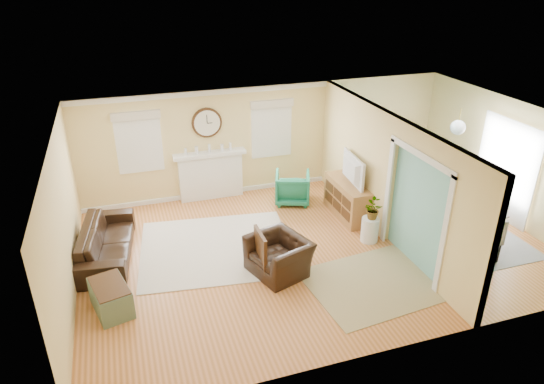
{
  "coord_description": "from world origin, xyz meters",
  "views": [
    {
      "loc": [
        -3.39,
        -7.65,
        5.19
      ],
      "look_at": [
        -0.8,
        0.3,
        1.2
      ],
      "focal_mm": 32.0,
      "sensor_mm": 36.0,
      "label": 1
    }
  ],
  "objects_px": {
    "green_chair": "(292,188)",
    "dining_table": "(451,217)",
    "credenza": "(347,199)",
    "sofa": "(107,242)",
    "eames_chair": "(279,256)"
  },
  "relations": [
    {
      "from": "sofa",
      "to": "green_chair",
      "type": "relative_size",
      "value": 2.76
    },
    {
      "from": "eames_chair",
      "to": "dining_table",
      "type": "xyz_separation_m",
      "value": [
        3.91,
        0.28,
        -0.0
      ]
    },
    {
      "from": "eames_chair",
      "to": "green_chair",
      "type": "bearing_deg",
      "value": 136.05
    },
    {
      "from": "eames_chair",
      "to": "dining_table",
      "type": "height_order",
      "value": "eames_chair"
    },
    {
      "from": "sofa",
      "to": "credenza",
      "type": "xyz_separation_m",
      "value": [
        5.14,
        0.1,
        0.07
      ]
    },
    {
      "from": "sofa",
      "to": "dining_table",
      "type": "xyz_separation_m",
      "value": [
        6.89,
        -1.25,
        0.01
      ]
    },
    {
      "from": "dining_table",
      "to": "sofa",
      "type": "bearing_deg",
      "value": 68.06
    },
    {
      "from": "green_chair",
      "to": "dining_table",
      "type": "height_order",
      "value": "green_chair"
    },
    {
      "from": "eames_chair",
      "to": "green_chair",
      "type": "height_order",
      "value": "green_chair"
    },
    {
      "from": "eames_chair",
      "to": "green_chair",
      "type": "relative_size",
      "value": 1.3
    },
    {
      "from": "sofa",
      "to": "eames_chair",
      "type": "height_order",
      "value": "eames_chair"
    },
    {
      "from": "dining_table",
      "to": "green_chair",
      "type": "bearing_deg",
      "value": 36.98
    },
    {
      "from": "green_chair",
      "to": "dining_table",
      "type": "bearing_deg",
      "value": 159.04
    },
    {
      "from": "credenza",
      "to": "dining_table",
      "type": "bearing_deg",
      "value": -37.64
    },
    {
      "from": "green_chair",
      "to": "credenza",
      "type": "xyz_separation_m",
      "value": [
        0.93,
        -1.01,
        0.03
      ]
    }
  ]
}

